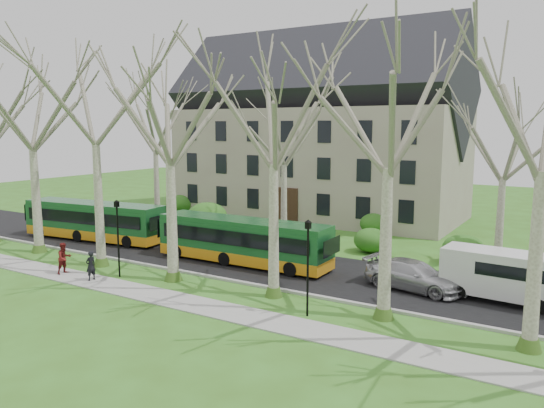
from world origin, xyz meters
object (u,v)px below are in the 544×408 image
at_px(bus_lead, 94,220).
at_px(pedestrian_a, 91,266).
at_px(bus_follow, 243,241).
at_px(van_a, 503,277).
at_px(sedan, 414,275).
at_px(pedestrian_b, 64,258).

bearing_deg(bus_lead, pedestrian_a, -47.33).
bearing_deg(bus_follow, pedestrian_a, -124.93).
bearing_deg(bus_lead, bus_follow, -5.82).
height_order(van_a, pedestrian_a, van_a).
relative_size(bus_lead, bus_follow, 1.01).
bearing_deg(sedan, pedestrian_a, 125.55).
bearing_deg(van_a, bus_follow, -173.48).
relative_size(bus_follow, pedestrian_a, 6.99).
bearing_deg(pedestrian_a, bus_follow, 151.05).
xyz_separation_m(bus_lead, pedestrian_a, (8.32, -7.28, -0.63)).
xyz_separation_m(bus_lead, pedestrian_b, (5.94, -7.17, -0.54)).
distance_m(bus_follow, van_a, 14.82).
xyz_separation_m(van_a, pedestrian_b, (-22.22, -7.89, -0.32)).
xyz_separation_m(sedan, pedestrian_a, (-15.63, -7.59, 0.06)).
relative_size(van_a, pedestrian_b, 3.10).
distance_m(van_a, pedestrian_a, 21.40).
height_order(bus_follow, sedan, bus_follow).
bearing_deg(pedestrian_b, van_a, -66.69).
distance_m(sedan, pedestrian_b, 19.50).
relative_size(bus_lead, van_a, 2.06).
xyz_separation_m(bus_lead, sedan, (23.94, 0.31, -0.69)).
relative_size(sedan, pedestrian_a, 3.17).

